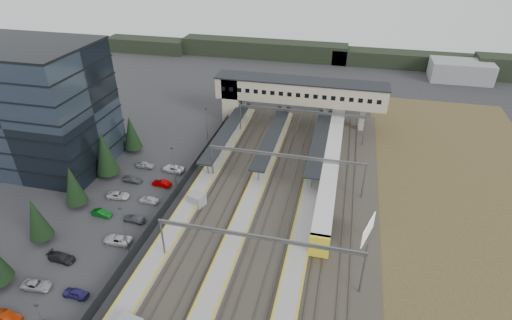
% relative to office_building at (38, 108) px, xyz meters
% --- Properties ---
extents(ground, '(220.00, 220.00, 0.00)m').
position_rel_office_building_xyz_m(ground, '(36.00, -12.00, -12.19)').
color(ground, '#2B2B2D').
rests_on(ground, ground).
extents(office_building, '(24.30, 18.30, 24.30)m').
position_rel_office_building_xyz_m(office_building, '(0.00, 0.00, 0.00)').
color(office_building, '#3E4E60').
rests_on(office_building, ground).
extents(conifer_row, '(4.42, 49.82, 9.50)m').
position_rel_office_building_xyz_m(conifer_row, '(14.00, -15.86, -7.36)').
color(conifer_row, black).
rests_on(conifer_row, ground).
extents(car_park, '(10.48, 44.74, 1.27)m').
position_rel_office_building_xyz_m(car_park, '(22.73, -18.36, -11.60)').
color(car_park, silver).
rests_on(car_park, ground).
extents(lampposts, '(0.50, 53.25, 8.07)m').
position_rel_office_building_xyz_m(lampposts, '(28.00, -10.75, -7.86)').
color(lampposts, slate).
rests_on(lampposts, ground).
extents(fence, '(0.08, 90.00, 2.00)m').
position_rel_office_building_xyz_m(fence, '(29.50, -7.00, -11.19)').
color(fence, '#26282B').
rests_on(fence, ground).
extents(relay_cabin_far, '(3.13, 2.85, 2.37)m').
position_rel_office_building_xyz_m(relay_cabin_far, '(34.14, -7.02, -11.01)').
color(relay_cabin_far, gray).
rests_on(relay_cabin_far, ground).
extents(rail_corridor, '(34.00, 90.00, 0.92)m').
position_rel_office_building_xyz_m(rail_corridor, '(45.34, -7.00, -11.90)').
color(rail_corridor, '#363328').
rests_on(rail_corridor, ground).
extents(canopies, '(23.10, 30.00, 3.28)m').
position_rel_office_building_xyz_m(canopies, '(43.00, 15.00, -8.27)').
color(canopies, black).
rests_on(canopies, ground).
extents(footbridge, '(40.40, 6.40, 11.20)m').
position_rel_office_building_xyz_m(footbridge, '(43.70, 30.00, -4.26)').
color(footbridge, tan).
rests_on(footbridge, ground).
extents(gantries, '(28.40, 62.28, 7.17)m').
position_rel_office_building_xyz_m(gantries, '(48.00, -9.00, -6.20)').
color(gantries, slate).
rests_on(gantries, ground).
extents(train, '(3.00, 62.76, 3.78)m').
position_rel_office_building_xyz_m(train, '(56.00, 16.11, -10.04)').
color(train, silver).
rests_on(train, ground).
extents(billboard, '(1.90, 5.56, 4.88)m').
position_rel_office_building_xyz_m(billboard, '(62.78, -10.87, -8.93)').
color(billboard, slate).
rests_on(billboard, ground).
extents(scrub_east, '(34.00, 120.00, 0.06)m').
position_rel_office_building_xyz_m(scrub_east, '(81.00, -7.00, -12.16)').
color(scrub_east, '#4E4122').
rests_on(scrub_east, ground).
extents(treeline_far, '(170.00, 19.00, 7.00)m').
position_rel_office_building_xyz_m(treeline_far, '(59.81, 80.28, -9.24)').
color(treeline_far, black).
rests_on(treeline_far, ground).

